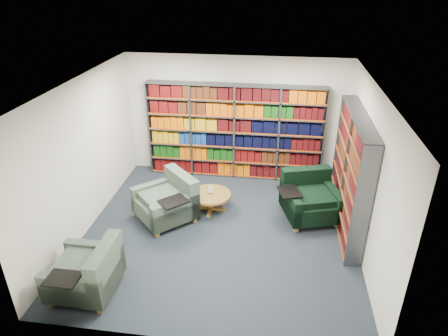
# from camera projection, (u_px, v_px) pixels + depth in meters

# --- Properties ---
(room_shell) EXTENTS (5.02, 5.02, 2.82)m
(room_shell) POSITION_uv_depth(u_px,v_px,m) (219.00, 165.00, 6.92)
(room_shell) COLOR black
(room_shell) RESTS_ON ground
(bookshelf_back) EXTENTS (4.00, 0.28, 2.20)m
(bookshelf_back) POSITION_uv_depth(u_px,v_px,m) (235.00, 132.00, 9.13)
(bookshelf_back) COLOR #47494F
(bookshelf_back) RESTS_ON ground
(bookshelf_right) EXTENTS (0.28, 2.50, 2.20)m
(bookshelf_right) POSITION_uv_depth(u_px,v_px,m) (351.00, 174.00, 7.30)
(bookshelf_right) COLOR #47494F
(bookshelf_right) RESTS_ON ground
(chair_teal_left) EXTENTS (1.41, 1.41, 0.91)m
(chair_teal_left) POSITION_uv_depth(u_px,v_px,m) (170.00, 202.00, 7.82)
(chair_teal_left) COLOR #00223A
(chair_teal_left) RESTS_ON ground
(chair_green_right) EXTENTS (1.31, 1.25, 0.91)m
(chair_green_right) POSITION_uv_depth(u_px,v_px,m) (309.00, 199.00, 7.90)
(chair_green_right) COLOR black
(chair_green_right) RESTS_ON ground
(chair_teal_front) EXTENTS (0.94, 1.10, 0.85)m
(chair_teal_front) POSITION_uv_depth(u_px,v_px,m) (90.00, 274.00, 6.01)
(chair_teal_front) COLOR #00223A
(chair_teal_front) RESTS_ON ground
(coffee_table) EXTENTS (0.82, 0.82, 0.58)m
(coffee_table) POSITION_uv_depth(u_px,v_px,m) (211.00, 197.00, 8.09)
(coffee_table) COLOR olive
(coffee_table) RESTS_ON ground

